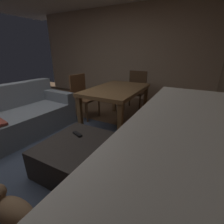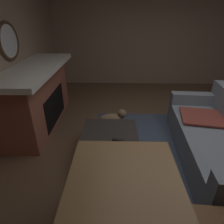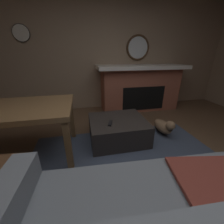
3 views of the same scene
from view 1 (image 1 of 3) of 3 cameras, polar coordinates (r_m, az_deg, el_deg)
The scene contains 11 objects.
floor at distance 2.89m, azimuth -27.43°, elevation -10.19°, with size 8.08×8.08×0.00m, color brown.
wall_right_window_side at distance 5.15m, azimuth 3.23°, elevation 20.04°, with size 0.12×5.85×2.59m, color #C4AA91.
area_rug at distance 2.63m, azimuth -24.36°, elevation -12.61°, with size 2.60×2.00×0.01m, color #3D475B.
couch at distance 3.14m, azimuth -33.56°, elevation -2.74°, with size 2.18×1.03×0.84m.
ottoman_coffee_table at distance 2.07m, azimuth -12.01°, elevation -14.96°, with size 0.89×0.79×0.36m, color #2D2826.
tv_remote at distance 2.13m, azimuth -12.36°, elevation -7.75°, with size 0.05×0.16×0.02m, color black.
dining_table at distance 3.01m, azimuth 1.72°, elevation 7.05°, with size 1.41×0.89×0.74m.
dining_chair_north at distance 3.49m, azimuth -10.71°, elevation 6.44°, with size 0.47×0.47×0.93m.
dining_chair_east at distance 4.03m, azimuth 8.70°, elevation 8.51°, with size 0.45×0.45×0.93m.
potted_plant at distance 4.64m, azimuth -11.65°, elevation 6.87°, with size 0.30×0.30×0.50m.
small_dog at distance 1.74m, azimuth -32.57°, elevation -27.28°, with size 0.23×0.49×0.29m.
Camera 1 is at (-1.30, -2.17, 1.38)m, focal length 25.38 mm.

